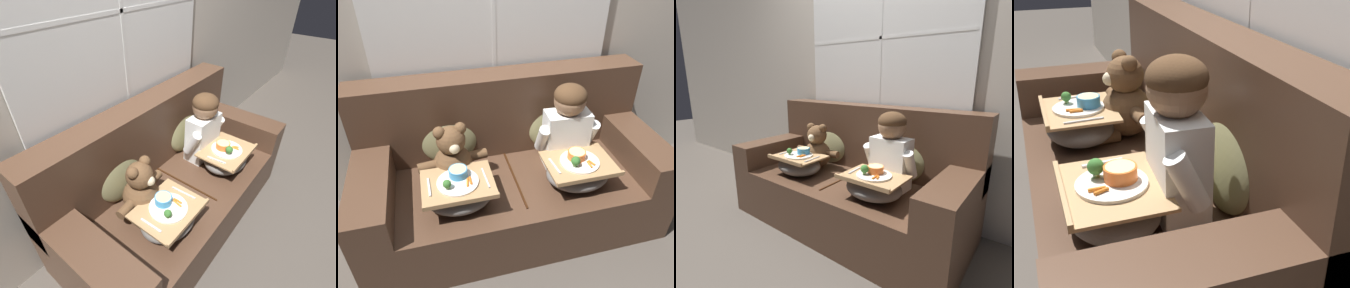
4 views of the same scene
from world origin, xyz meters
TOP-DOWN VIEW (x-y plane):
  - ground_plane at (0.00, 0.00)m, footprint 14.00×14.00m
  - couch at (0.00, 0.08)m, footprint 1.89×0.86m
  - throw_pillow_behind_child at (0.36, 0.24)m, footprint 0.41×0.20m
  - throw_pillow_behind_teddy at (-0.36, 0.24)m, footprint 0.39×0.19m
  - child_figure at (0.36, 0.04)m, footprint 0.40×0.20m
  - teddy_bear at (-0.36, 0.04)m, footprint 0.43×0.30m
  - lap_tray_child at (0.36, -0.18)m, footprint 0.41×0.33m
  - lap_tray_teddy at (-0.36, -0.18)m, footprint 0.40×0.32m

SIDE VIEW (x-z plane):
  - ground_plane at x=0.00m, z-range 0.00..0.00m
  - couch at x=0.00m, z-range -0.14..0.82m
  - lap_tray_teddy at x=-0.36m, z-range 0.38..0.61m
  - lap_tray_child at x=0.36m, z-range 0.38..0.61m
  - teddy_bear at x=-0.36m, z-range 0.38..0.77m
  - throw_pillow_behind_child at x=0.36m, z-range 0.39..0.82m
  - throw_pillow_behind_teddy at x=-0.36m, z-range 0.40..0.80m
  - child_figure at x=0.36m, z-range 0.44..0.99m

